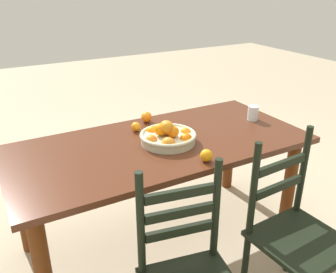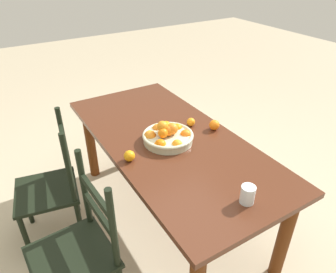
# 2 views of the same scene
# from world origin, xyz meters

# --- Properties ---
(ground_plane) EXTENTS (12.00, 12.00, 0.00)m
(ground_plane) POSITION_xyz_m (0.00, 0.00, 0.00)
(ground_plane) COLOR #BCAC8D
(dining_table) EXTENTS (1.84, 0.86, 0.74)m
(dining_table) POSITION_xyz_m (0.00, 0.00, 0.63)
(dining_table) COLOR #4F2717
(dining_table) RESTS_ON ground
(chair_by_cabinet) EXTENTS (0.45, 0.45, 0.96)m
(chair_by_cabinet) POSITION_xyz_m (-0.36, 0.80, 0.45)
(chair_by_cabinet) COLOR black
(chair_by_cabinet) RESTS_ON ground
(fruit_bowl) EXTENTS (0.35, 0.35, 0.15)m
(fruit_bowl) POSITION_xyz_m (-0.03, 0.03, 0.78)
(fruit_bowl) COLOR beige
(fruit_bowl) RESTS_ON dining_table
(orange_loose_0) EXTENTS (0.07, 0.07, 0.07)m
(orange_loose_0) POSITION_xyz_m (-0.07, -0.34, 0.78)
(orange_loose_0) COLOR orange
(orange_loose_0) RESTS_ON dining_table
(orange_loose_1) EXTENTS (0.06, 0.06, 0.06)m
(orange_loose_1) POSITION_xyz_m (0.06, -0.23, 0.77)
(orange_loose_1) COLOR orange
(orange_loose_1) RESTS_ON dining_table
(orange_loose_2) EXTENTS (0.07, 0.07, 0.07)m
(orange_loose_2) POSITION_xyz_m (-0.10, 0.35, 0.77)
(orange_loose_2) COLOR orange
(orange_loose_2) RESTS_ON dining_table
(drinking_glass) EXTENTS (0.08, 0.08, 0.10)m
(drinking_glass) POSITION_xyz_m (-0.75, -0.02, 0.79)
(drinking_glass) COLOR silver
(drinking_glass) RESTS_ON dining_table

